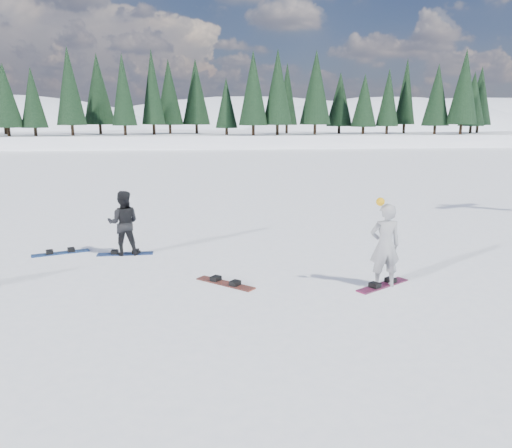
{
  "coord_description": "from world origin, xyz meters",
  "views": [
    {
      "loc": [
        -1.43,
        -10.67,
        3.69
      ],
      "look_at": [
        -0.08,
        1.31,
        1.1
      ],
      "focal_mm": 35.0,
      "sensor_mm": 36.0,
      "label": 1
    }
  ],
  "objects_px": {
    "snowboard_loose_c": "(61,253)",
    "snowboard_loose_b": "(225,283)",
    "snowboarder_woman": "(385,245)",
    "snowboarder_man": "(124,223)"
  },
  "relations": [
    {
      "from": "snowboarder_man",
      "to": "snowboard_loose_c",
      "type": "bearing_deg",
      "value": -9.33
    },
    {
      "from": "snowboard_loose_c",
      "to": "snowboarder_woman",
      "type": "bearing_deg",
      "value": -44.2
    },
    {
      "from": "snowboarder_man",
      "to": "snowboard_loose_c",
      "type": "height_order",
      "value": "snowboarder_man"
    },
    {
      "from": "snowboard_loose_c",
      "to": "snowboard_loose_b",
      "type": "height_order",
      "value": "same"
    },
    {
      "from": "snowboard_loose_c",
      "to": "snowboard_loose_b",
      "type": "relative_size",
      "value": 1.0
    },
    {
      "from": "snowboarder_man",
      "to": "snowboard_loose_b",
      "type": "distance_m",
      "value": 3.91
    },
    {
      "from": "snowboarder_man",
      "to": "snowboard_loose_c",
      "type": "distance_m",
      "value": 2.01
    },
    {
      "from": "snowboarder_woman",
      "to": "snowboard_loose_c",
      "type": "xyz_separation_m",
      "value": [
        -7.88,
        3.6,
        -0.93
      ]
    },
    {
      "from": "snowboard_loose_b",
      "to": "snowboarder_man",
      "type": "bearing_deg",
      "value": 174.64
    },
    {
      "from": "snowboarder_woman",
      "to": "snowboarder_man",
      "type": "distance_m",
      "value": 6.93
    }
  ]
}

